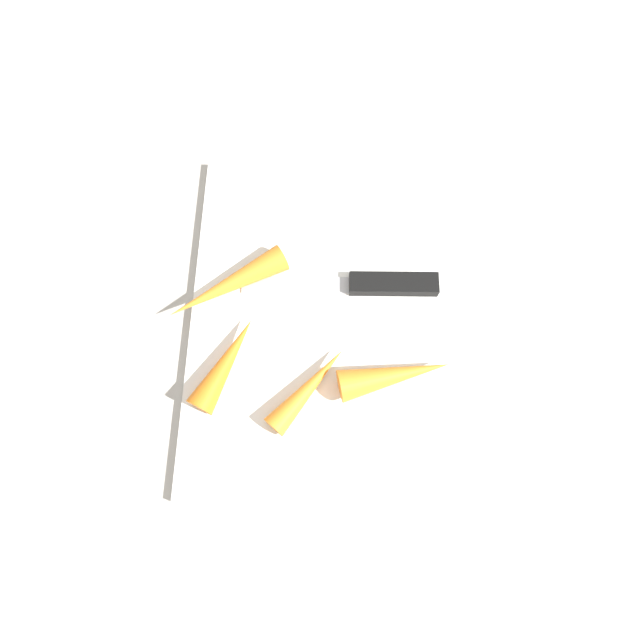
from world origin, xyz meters
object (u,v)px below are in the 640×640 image
(carrot_shortest, at_px, (226,363))
(carrot_short, at_px, (309,388))
(cutting_board, at_px, (320,322))
(knife, at_px, (380,284))
(carrot_long, at_px, (395,375))
(carrot_longest, at_px, (227,286))

(carrot_shortest, distance_m, carrot_short, 0.08)
(cutting_board, height_order, knife, knife)
(carrot_shortest, height_order, carrot_short, carrot_shortest)
(knife, distance_m, carrot_long, 0.10)
(carrot_short, bearing_deg, carrot_long, -40.72)
(cutting_board, height_order, carrot_long, carrot_long)
(carrot_shortest, relative_size, carrot_longest, 0.78)
(knife, relative_size, carrot_long, 1.86)
(knife, relative_size, carrot_short, 2.02)
(carrot_shortest, bearing_deg, carrot_short, -79.09)
(carrot_shortest, height_order, carrot_long, carrot_long)
(carrot_short, bearing_deg, carrot_longest, 79.61)
(knife, xyz_separation_m, carrot_longest, (0.01, -0.15, 0.01))
(carrot_long, relative_size, carrot_short, 1.08)
(carrot_longest, relative_size, carrot_short, 1.27)
(carrot_shortest, height_order, carrot_longest, same)
(cutting_board, bearing_deg, knife, 122.73)
(cutting_board, xyz_separation_m, carrot_long, (0.06, 0.07, 0.02))
(carrot_longest, bearing_deg, carrot_short, 98.82)
(knife, height_order, carrot_longest, carrot_longest)
(knife, relative_size, carrot_longest, 1.59)
(cutting_board, height_order, carrot_shortest, carrot_shortest)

